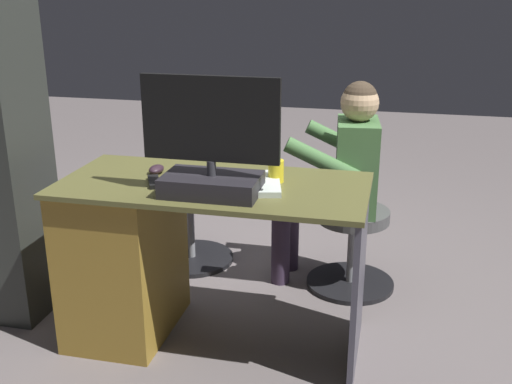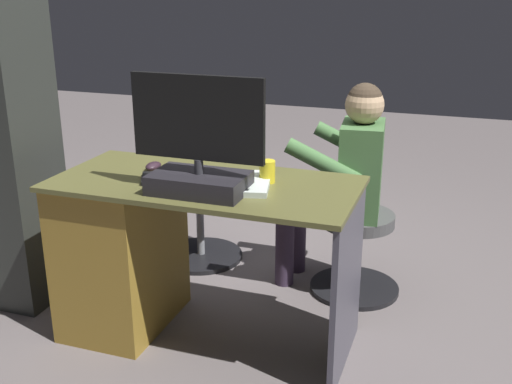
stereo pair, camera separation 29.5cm
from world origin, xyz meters
The scene contains 12 objects.
ground_plane centered at (0.00, 0.00, 0.00)m, with size 10.00×10.00×0.00m, color #675E5E.
desk centered at (0.34, 0.36, 0.39)m, with size 1.29×0.61×0.75m.
monitor centered at (-0.04, 0.49, 0.89)m, with size 0.54×0.23×0.47m.
keyboard centered at (0.00, 0.28, 0.76)m, with size 0.42×0.14×0.02m, color black.
computer_mouse centered at (0.28, 0.28, 0.76)m, with size 0.06×0.10×0.04m, color #2D1C26.
cup centered at (-0.25, 0.28, 0.79)m, with size 0.07×0.07×0.09m, color yellow.
tv_remote centered at (0.23, 0.42, 0.75)m, with size 0.04×0.15×0.02m, color black.
notebook_binder centered at (-0.17, 0.36, 0.76)m, with size 0.22×0.30×0.02m, color silver.
office_chair_teddy centered at (0.38, -0.41, 0.24)m, with size 0.48×0.48×0.43m.
teddy_bear centered at (0.38, -0.42, 0.56)m, with size 0.22×0.22×0.30m.
visitor_chair centered at (-0.55, -0.31, 0.24)m, with size 0.46×0.46×0.43m.
person centered at (-0.46, -0.32, 0.64)m, with size 0.54×0.51×1.09m.
Camera 1 is at (-0.73, 2.69, 1.55)m, focal length 43.33 mm.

